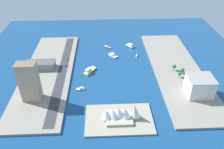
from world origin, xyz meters
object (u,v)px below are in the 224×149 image
(traffic_light_waterfront, at_px, (68,65))
(taxi_yellow_cab, at_px, (67,59))
(catamaran_blue, at_px, (113,55))
(water_taxi_orange, at_px, (81,89))
(opera_landmark, at_px, (120,114))
(warehouse_low_gray, at_px, (41,65))
(ferry_green_doubledeck, at_px, (130,46))
(hotel_broad_white, at_px, (199,86))
(tugboat_red, at_px, (107,47))
(hatchback_blue, at_px, (66,66))
(sailboat_small_white, at_px, (137,56))
(ferry_yellow_fast, at_px, (90,71))
(apartment_midrise_tan, at_px, (29,82))

(traffic_light_waterfront, bearing_deg, taxi_yellow_cab, -77.77)
(catamaran_blue, height_order, taxi_yellow_cab, taxi_yellow_cab)
(water_taxi_orange, distance_m, opera_landmark, 76.28)
(traffic_light_waterfront, bearing_deg, warehouse_low_gray, 0.17)
(ferry_green_doubledeck, distance_m, hotel_broad_white, 159.35)
(tugboat_red, xyz_separation_m, hotel_broad_white, (-112.79, 140.00, 13.98))
(hotel_broad_white, distance_m, hatchback_blue, 193.62)
(taxi_yellow_cab, relative_size, opera_landmark, 0.10)
(warehouse_low_gray, distance_m, hatchback_blue, 37.02)
(catamaran_blue, distance_m, taxi_yellow_cab, 75.49)
(catamaran_blue, xyz_separation_m, traffic_light_waterfront, (69.19, 36.68, 5.58))
(traffic_light_waterfront, bearing_deg, hatchback_blue, -41.02)
(ferry_green_doubledeck, height_order, traffic_light_waterfront, traffic_light_waterfront)
(water_taxi_orange, height_order, warehouse_low_gray, warehouse_low_gray)
(sailboat_small_white, distance_m, catamaran_blue, 40.18)
(water_taxi_orange, distance_m, traffic_light_waterfront, 57.86)
(water_taxi_orange, bearing_deg, taxi_yellow_cab, -70.47)
(hotel_broad_white, bearing_deg, catamaran_blue, -46.22)
(sailboat_small_white, xyz_separation_m, ferry_green_doubledeck, (7.50, -34.81, 1.32))
(water_taxi_orange, bearing_deg, hatchback_blue, -65.08)
(ferry_yellow_fast, relative_size, warehouse_low_gray, 0.60)
(hotel_broad_white, distance_m, apartment_midrise_tan, 209.98)
(hatchback_blue, bearing_deg, ferry_yellow_fast, 158.68)
(catamaran_blue, distance_m, apartment_midrise_tan, 153.62)
(tugboat_red, distance_m, hatchback_blue, 91.32)
(hotel_broad_white, relative_size, traffic_light_waterfront, 4.97)
(catamaran_blue, xyz_separation_m, apartment_midrise_tan, (105.24, 108.69, 26.64))
(ferry_green_doubledeck, xyz_separation_m, hatchback_blue, (106.04, 65.82, 1.49))
(sailboat_small_white, height_order, hotel_broad_white, hotel_broad_white)
(ferry_yellow_fast, height_order, opera_landmark, opera_landmark)
(apartment_midrise_tan, bearing_deg, water_taxi_orange, -162.01)
(tugboat_red, relative_size, hotel_broad_white, 0.42)
(traffic_light_waterfront, bearing_deg, opera_landmark, 122.43)
(warehouse_low_gray, bearing_deg, ferry_green_doubledeck, -153.97)
(ferry_yellow_fast, relative_size, hotel_broad_white, 0.78)
(tugboat_red, height_order, warehouse_low_gray, warehouse_low_gray)
(tugboat_red, bearing_deg, apartment_midrise_tan, 55.31)
(sailboat_small_white, bearing_deg, tugboat_red, -34.29)
(tugboat_red, relative_size, hatchback_blue, 2.90)
(hotel_broad_white, xyz_separation_m, taxi_yellow_cab, (178.73, -96.22, -11.58))
(sailboat_small_white, relative_size, hatchback_blue, 2.68)
(sailboat_small_white, height_order, warehouse_low_gray, warehouse_low_gray)
(catamaran_blue, bearing_deg, ferry_yellow_fast, 51.93)
(ferry_yellow_fast, bearing_deg, opera_landmark, 110.92)
(catamaran_blue, relative_size, apartment_midrise_tan, 0.39)
(apartment_midrise_tan, xyz_separation_m, taxi_yellow_cab, (-30.84, -96.05, -24.50))
(apartment_midrise_tan, bearing_deg, taxi_yellow_cab, -107.80)
(catamaran_blue, bearing_deg, water_taxi_orange, 62.36)
(tugboat_red, bearing_deg, taxi_yellow_cab, 33.58)
(ferry_green_doubledeck, distance_m, opera_landmark, 183.64)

